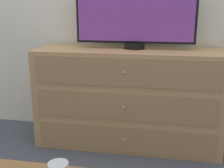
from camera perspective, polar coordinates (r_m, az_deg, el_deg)
ground_plane at (r=2.86m, az=2.50°, el=-9.02°), size 12.00×12.00×0.00m
dresser at (r=2.44m, az=3.24°, el=-2.80°), size 1.55×0.51×0.84m
tv at (r=2.38m, az=4.75°, el=14.74°), size 1.00×0.17×0.62m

